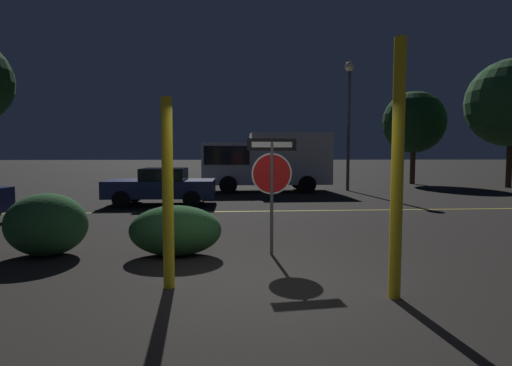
{
  "coord_description": "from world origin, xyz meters",
  "views": [
    {
      "loc": [
        -0.59,
        -5.38,
        1.85
      ],
      "look_at": [
        0.13,
        4.35,
        1.15
      ],
      "focal_mm": 28.0,
      "sensor_mm": 36.0,
      "label": 1
    }
  ],
  "objects_px": {
    "hedge_bush_2": "(176,231)",
    "street_lamp": "(349,105)",
    "yellow_pole_right": "(397,170)",
    "tree_2": "(512,103)",
    "hedge_bush_1": "(47,225)",
    "delivery_truck": "(265,160)",
    "passing_car_2": "(162,186)",
    "tree_1": "(414,122)",
    "stop_sign": "(272,173)",
    "yellow_pole_left": "(168,194)"
  },
  "relations": [
    {
      "from": "hedge_bush_2",
      "to": "street_lamp",
      "type": "distance_m",
      "value": 15.02
    },
    {
      "from": "yellow_pole_right",
      "to": "tree_2",
      "type": "relative_size",
      "value": 0.47
    },
    {
      "from": "yellow_pole_right",
      "to": "hedge_bush_1",
      "type": "xyz_separation_m",
      "value": [
        -5.43,
        2.56,
        -1.07
      ]
    },
    {
      "from": "yellow_pole_right",
      "to": "delivery_truck",
      "type": "distance_m",
      "value": 14.86
    },
    {
      "from": "hedge_bush_2",
      "to": "tree_2",
      "type": "distance_m",
      "value": 22.01
    },
    {
      "from": "delivery_truck",
      "to": "street_lamp",
      "type": "distance_m",
      "value": 5.1
    },
    {
      "from": "passing_car_2",
      "to": "tree_1",
      "type": "xyz_separation_m",
      "value": [
        14.01,
        9.43,
        3.15
      ]
    },
    {
      "from": "stop_sign",
      "to": "tree_2",
      "type": "height_order",
      "value": "tree_2"
    },
    {
      "from": "street_lamp",
      "to": "stop_sign",
      "type": "bearing_deg",
      "value": -112.84
    },
    {
      "from": "delivery_truck",
      "to": "tree_1",
      "type": "xyz_separation_m",
      "value": [
        9.74,
        4.46,
        2.27
      ]
    },
    {
      "from": "yellow_pole_left",
      "to": "hedge_bush_2",
      "type": "relative_size",
      "value": 1.57
    },
    {
      "from": "street_lamp",
      "to": "hedge_bush_1",
      "type": "bearing_deg",
      "value": -127.13
    },
    {
      "from": "stop_sign",
      "to": "tree_2",
      "type": "bearing_deg",
      "value": 37.24
    },
    {
      "from": "hedge_bush_2",
      "to": "street_lamp",
      "type": "relative_size",
      "value": 0.26
    },
    {
      "from": "delivery_truck",
      "to": "tree_1",
      "type": "height_order",
      "value": "tree_1"
    },
    {
      "from": "tree_1",
      "to": "tree_2",
      "type": "bearing_deg",
      "value": -37.66
    },
    {
      "from": "yellow_pole_left",
      "to": "passing_car_2",
      "type": "distance_m",
      "value": 9.42
    },
    {
      "from": "delivery_truck",
      "to": "hedge_bush_1",
      "type": "bearing_deg",
      "value": 157.26
    },
    {
      "from": "tree_2",
      "to": "tree_1",
      "type": "bearing_deg",
      "value": 142.34
    },
    {
      "from": "hedge_bush_2",
      "to": "delivery_truck",
      "type": "distance_m",
      "value": 12.84
    },
    {
      "from": "yellow_pole_left",
      "to": "delivery_truck",
      "type": "height_order",
      "value": "delivery_truck"
    },
    {
      "from": "hedge_bush_1",
      "to": "hedge_bush_2",
      "type": "bearing_deg",
      "value": -4.1
    },
    {
      "from": "hedge_bush_1",
      "to": "street_lamp",
      "type": "height_order",
      "value": "street_lamp"
    },
    {
      "from": "yellow_pole_right",
      "to": "tree_2",
      "type": "xyz_separation_m",
      "value": [
        13.53,
        16.2,
        3.02
      ]
    },
    {
      "from": "yellow_pole_right",
      "to": "stop_sign",
      "type": "bearing_deg",
      "value": 119.86
    },
    {
      "from": "yellow_pole_right",
      "to": "tree_1",
      "type": "relative_size",
      "value": 0.57
    },
    {
      "from": "stop_sign",
      "to": "yellow_pole_left",
      "type": "relative_size",
      "value": 0.82
    },
    {
      "from": "passing_car_2",
      "to": "hedge_bush_2",
      "type": "bearing_deg",
      "value": -167.79
    },
    {
      "from": "hedge_bush_1",
      "to": "tree_1",
      "type": "xyz_separation_m",
      "value": [
        14.92,
        16.76,
        3.26
      ]
    },
    {
      "from": "street_lamp",
      "to": "tree_1",
      "type": "xyz_separation_m",
      "value": [
        5.46,
        4.27,
        -0.5
      ]
    },
    {
      "from": "tree_1",
      "to": "stop_sign",
      "type": "bearing_deg",
      "value": -122.48
    },
    {
      "from": "hedge_bush_1",
      "to": "tree_2",
      "type": "xyz_separation_m",
      "value": [
        18.96,
        13.64,
        4.09
      ]
    },
    {
      "from": "yellow_pole_left",
      "to": "street_lamp",
      "type": "xyz_separation_m",
      "value": [
        6.98,
        14.43,
        3.02
      ]
    },
    {
      "from": "yellow_pole_right",
      "to": "hedge_bush_2",
      "type": "height_order",
      "value": "yellow_pole_right"
    },
    {
      "from": "delivery_truck",
      "to": "street_lamp",
      "type": "relative_size",
      "value": 0.96
    },
    {
      "from": "stop_sign",
      "to": "yellow_pole_right",
      "type": "xyz_separation_m",
      "value": [
        1.33,
        -2.32,
        0.14
      ]
    },
    {
      "from": "tree_2",
      "to": "hedge_bush_1",
      "type": "bearing_deg",
      "value": -144.27
    },
    {
      "from": "passing_car_2",
      "to": "yellow_pole_right",
      "type": "bearing_deg",
      "value": -154.03
    },
    {
      "from": "yellow_pole_right",
      "to": "street_lamp",
      "type": "height_order",
      "value": "street_lamp"
    },
    {
      "from": "yellow_pole_left",
      "to": "tree_2",
      "type": "xyz_separation_m",
      "value": [
        16.49,
        15.58,
        3.36
      ]
    },
    {
      "from": "passing_car_2",
      "to": "tree_2",
      "type": "xyz_separation_m",
      "value": [
        18.05,
        6.31,
        3.98
      ]
    },
    {
      "from": "yellow_pole_left",
      "to": "tree_2",
      "type": "relative_size",
      "value": 0.37
    },
    {
      "from": "hedge_bush_1",
      "to": "hedge_bush_2",
      "type": "xyz_separation_m",
      "value": [
        2.34,
        -0.17,
        -0.11
      ]
    },
    {
      "from": "tree_2",
      "to": "hedge_bush_2",
      "type": "bearing_deg",
      "value": -140.28
    },
    {
      "from": "stop_sign",
      "to": "tree_2",
      "type": "xyz_separation_m",
      "value": [
        14.87,
        13.88,
        3.16
      ]
    },
    {
      "from": "hedge_bush_1",
      "to": "street_lamp",
      "type": "bearing_deg",
      "value": 52.87
    },
    {
      "from": "hedge_bush_1",
      "to": "street_lamp",
      "type": "relative_size",
      "value": 0.22
    },
    {
      "from": "hedge_bush_2",
      "to": "yellow_pole_right",
      "type": "bearing_deg",
      "value": -37.74
    },
    {
      "from": "street_lamp",
      "to": "yellow_pole_left",
      "type": "bearing_deg",
      "value": -115.83
    },
    {
      "from": "yellow_pole_left",
      "to": "delivery_truck",
      "type": "bearing_deg",
      "value": 79.24
    }
  ]
}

